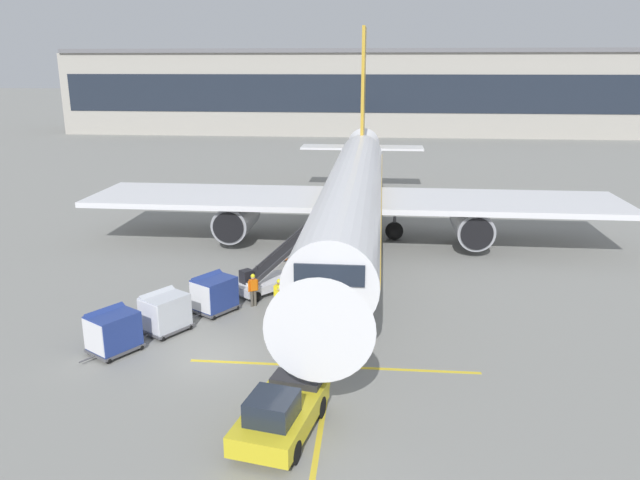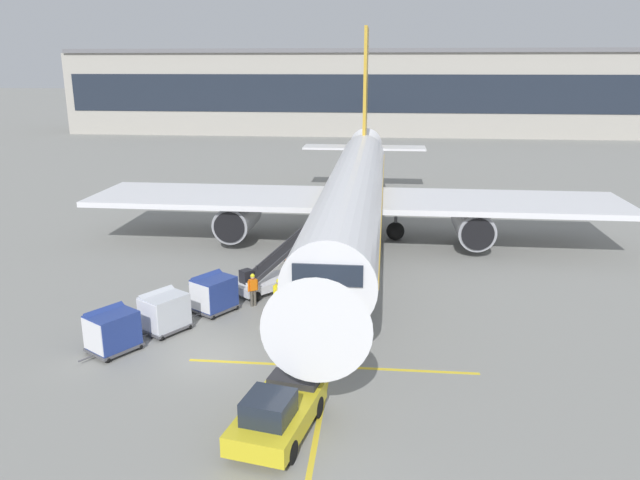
# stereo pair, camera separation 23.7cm
# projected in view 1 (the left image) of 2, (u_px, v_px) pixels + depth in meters

# --- Properties ---
(ground_plane) EXTENTS (600.00, 600.00, 0.00)m
(ground_plane) POSITION_uv_depth(u_px,v_px,m) (212.00, 358.00, 25.91)
(ground_plane) COLOR gray
(parked_airplane) EXTENTS (36.30, 46.69, 15.39)m
(parked_airplane) POSITION_uv_depth(u_px,v_px,m) (353.00, 192.00, 41.83)
(parked_airplane) COLOR white
(parked_airplane) RESTS_ON ground
(belt_loader) EXTENTS (4.36, 4.79, 3.17)m
(belt_loader) POSITION_uv_depth(u_px,v_px,m) (268.00, 276.00, 33.31)
(belt_loader) COLOR silver
(belt_loader) RESTS_ON ground
(baggage_cart_lead) EXTENTS (2.43, 2.72, 1.91)m
(baggage_cart_lead) POSITION_uv_depth(u_px,v_px,m) (214.00, 293.00, 30.52)
(baggage_cart_lead) COLOR #515156
(baggage_cart_lead) RESTS_ON ground
(baggage_cart_second) EXTENTS (2.43, 2.72, 1.91)m
(baggage_cart_second) POSITION_uv_depth(u_px,v_px,m) (164.00, 311.00, 28.23)
(baggage_cart_second) COLOR #515156
(baggage_cart_second) RESTS_ON ground
(baggage_cart_third) EXTENTS (2.43, 2.72, 1.91)m
(baggage_cart_third) POSITION_uv_depth(u_px,v_px,m) (113.00, 331.00, 26.18)
(baggage_cart_third) COLOR #515156
(baggage_cart_third) RESTS_ON ground
(pushback_tug) EXTENTS (2.95, 4.73, 1.83)m
(pushback_tug) POSITION_uv_depth(u_px,v_px,m) (280.00, 413.00, 20.30)
(pushback_tug) COLOR gold
(pushback_tug) RESTS_ON ground
(ground_crew_by_loader) EXTENTS (0.56, 0.33, 1.74)m
(ground_crew_by_loader) POSITION_uv_depth(u_px,v_px,m) (280.00, 299.00, 29.67)
(ground_crew_by_loader) COLOR black
(ground_crew_by_loader) RESTS_ON ground
(ground_crew_by_carts) EXTENTS (0.57, 0.27, 1.74)m
(ground_crew_by_carts) POSITION_uv_depth(u_px,v_px,m) (279.00, 293.00, 30.49)
(ground_crew_by_carts) COLOR #514C42
(ground_crew_by_carts) RESTS_ON ground
(ground_crew_marshaller) EXTENTS (0.48, 0.42, 1.74)m
(ground_crew_marshaller) POSITION_uv_depth(u_px,v_px,m) (253.00, 288.00, 31.24)
(ground_crew_marshaller) COLOR #514C42
(ground_crew_marshaller) RESTS_ON ground
(safety_cone_engine_keepout) EXTENTS (0.67, 0.67, 0.76)m
(safety_cone_engine_keepout) POSITION_uv_depth(u_px,v_px,m) (283.00, 254.00, 38.86)
(safety_cone_engine_keepout) COLOR black
(safety_cone_engine_keepout) RESTS_ON ground
(safety_cone_wingtip) EXTENTS (0.59, 0.59, 0.67)m
(safety_cone_wingtip) POSITION_uv_depth(u_px,v_px,m) (276.00, 257.00, 38.51)
(safety_cone_wingtip) COLOR black
(safety_cone_wingtip) RESTS_ON ground
(apron_guidance_line_lead_in) EXTENTS (0.20, 110.00, 0.01)m
(apron_guidance_line_lead_in) POSITION_uv_depth(u_px,v_px,m) (350.00, 246.00, 42.00)
(apron_guidance_line_lead_in) COLOR yellow
(apron_guidance_line_lead_in) RESTS_ON ground
(apron_guidance_line_stop_bar) EXTENTS (12.00, 0.20, 0.01)m
(apron_guidance_line_stop_bar) POSITION_uv_depth(u_px,v_px,m) (333.00, 367.00, 25.16)
(apron_guidance_line_stop_bar) COLOR yellow
(apron_guidance_line_stop_bar) RESTS_ON ground
(terminal_building) EXTENTS (101.42, 18.47, 14.65)m
(terminal_building) POSITION_uv_depth(u_px,v_px,m) (351.00, 92.00, 111.77)
(terminal_building) COLOR #A8A399
(terminal_building) RESTS_ON ground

